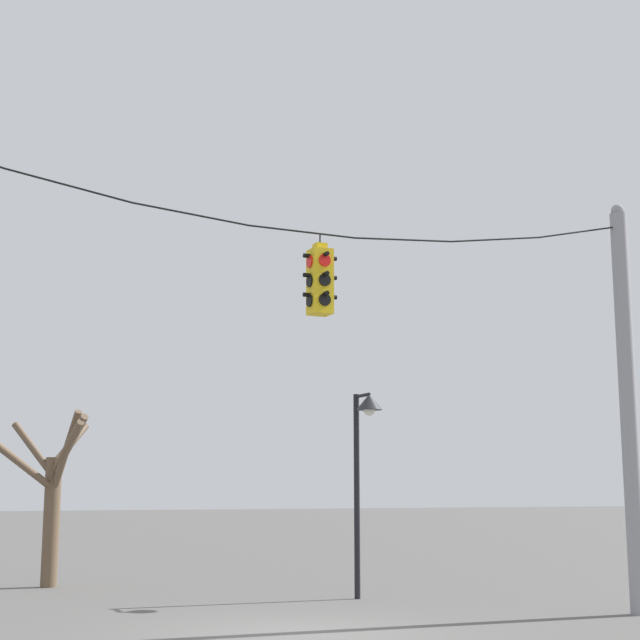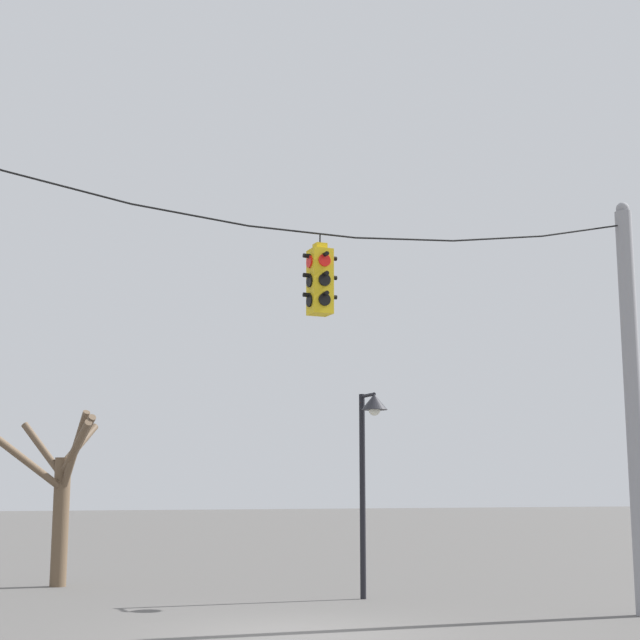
{
  "view_description": "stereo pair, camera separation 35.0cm",
  "coord_description": "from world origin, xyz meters",
  "px_view_note": "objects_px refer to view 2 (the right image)",
  "views": [
    {
      "loc": [
        -6.06,
        -14.34,
        2.15
      ],
      "look_at": [
        0.29,
        -0.37,
        4.84
      ],
      "focal_mm": 55.0,
      "sensor_mm": 36.0,
      "label": 1
    },
    {
      "loc": [
        -5.74,
        -14.48,
        2.15
      ],
      "look_at": [
        0.29,
        -0.37,
        4.84
      ],
      "focal_mm": 55.0,
      "sensor_mm": 36.0,
      "label": 2
    }
  ],
  "objects_px": {
    "utility_pole_right": "(633,402)",
    "bare_tree": "(62,490)",
    "street_lamp": "(370,436)",
    "traffic_light_near_left_pole": "(320,281)"
  },
  "relations": [
    {
      "from": "utility_pole_right",
      "to": "bare_tree",
      "type": "height_order",
      "value": "utility_pole_right"
    },
    {
      "from": "street_lamp",
      "to": "bare_tree",
      "type": "xyz_separation_m",
      "value": [
        -5.34,
        5.29,
        -1.09
      ]
    },
    {
      "from": "street_lamp",
      "to": "bare_tree",
      "type": "height_order",
      "value": "street_lamp"
    },
    {
      "from": "utility_pole_right",
      "to": "bare_tree",
      "type": "relative_size",
      "value": 1.9
    },
    {
      "from": "street_lamp",
      "to": "bare_tree",
      "type": "relative_size",
      "value": 1.05
    },
    {
      "from": "traffic_light_near_left_pole",
      "to": "utility_pole_right",
      "type": "bearing_deg",
      "value": -0.0
    },
    {
      "from": "bare_tree",
      "to": "street_lamp",
      "type": "bearing_deg",
      "value": -44.74
    },
    {
      "from": "utility_pole_right",
      "to": "street_lamp",
      "type": "distance_m",
      "value": 5.26
    },
    {
      "from": "bare_tree",
      "to": "traffic_light_near_left_pole",
      "type": "bearing_deg",
      "value": -74.89
    },
    {
      "from": "utility_pole_right",
      "to": "traffic_light_near_left_pole",
      "type": "xyz_separation_m",
      "value": [
        -6.2,
        0.0,
        1.73
      ]
    }
  ]
}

